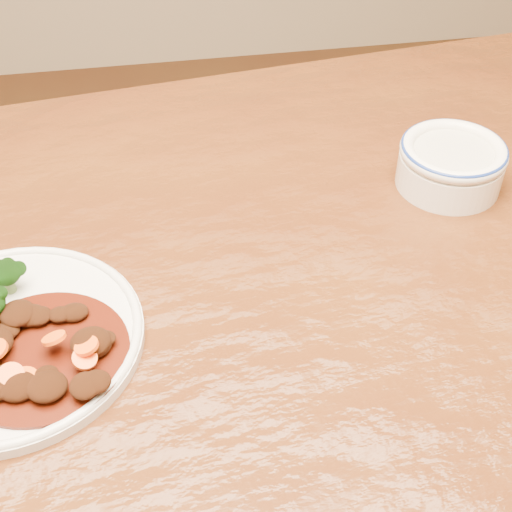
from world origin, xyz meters
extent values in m
cube|color=#50280E|center=(0.00, 0.00, 0.73)|extent=(1.60, 1.08, 0.04)
cylinder|color=silver|center=(-0.18, 0.01, 0.76)|extent=(0.23, 0.23, 0.01)
torus|color=silver|center=(-0.18, 0.01, 0.76)|extent=(0.23, 0.23, 0.01)
cylinder|color=#6C8F4A|center=(-0.18, 0.07, 0.77)|extent=(0.01, 0.01, 0.01)
ellipsoid|color=black|center=(-0.18, 0.07, 0.78)|extent=(0.03, 0.03, 0.02)
cylinder|color=#451207|center=(-0.15, -0.01, 0.76)|extent=(0.14, 0.14, 0.00)
ellipsoid|color=black|center=(-0.18, -0.04, 0.77)|extent=(0.02, 0.02, 0.01)
ellipsoid|color=black|center=(-0.14, -0.05, 0.77)|extent=(0.03, 0.03, 0.02)
ellipsoid|color=black|center=(-0.11, -0.06, 0.77)|extent=(0.02, 0.03, 0.01)
ellipsoid|color=black|center=(-0.09, -0.01, 0.77)|extent=(0.02, 0.02, 0.01)
ellipsoid|color=black|center=(-0.12, 0.02, 0.77)|extent=(0.03, 0.02, 0.01)
ellipsoid|color=black|center=(-0.16, 0.03, 0.77)|extent=(0.03, 0.02, 0.01)
ellipsoid|color=black|center=(-0.10, -0.02, 0.77)|extent=(0.03, 0.03, 0.02)
ellipsoid|color=black|center=(-0.14, -0.04, 0.77)|extent=(0.02, 0.02, 0.01)
ellipsoid|color=black|center=(-0.16, -0.05, 0.77)|extent=(0.03, 0.03, 0.02)
ellipsoid|color=black|center=(-0.15, 0.02, 0.77)|extent=(0.02, 0.02, 0.01)
ellipsoid|color=black|center=(-0.10, -0.06, 0.77)|extent=(0.02, 0.02, 0.01)
ellipsoid|color=black|center=(-0.13, 0.02, 0.77)|extent=(0.02, 0.02, 0.01)
ellipsoid|color=black|center=(-0.11, -0.02, 0.77)|extent=(0.03, 0.03, 0.02)
ellipsoid|color=black|center=(-0.18, 0.01, 0.77)|extent=(0.02, 0.02, 0.01)
ellipsoid|color=black|center=(-0.17, 0.03, 0.77)|extent=(0.03, 0.03, 0.01)
cylinder|color=#F8510D|center=(-0.11, -0.03, 0.78)|extent=(0.03, 0.03, 0.01)
cylinder|color=#F8510D|center=(-0.11, -0.03, 0.77)|extent=(0.03, 0.02, 0.01)
cylinder|color=#F8510D|center=(-0.13, -0.01, 0.78)|extent=(0.02, 0.02, 0.02)
cylinder|color=#F8510D|center=(-0.17, -0.04, 0.78)|extent=(0.03, 0.03, 0.01)
cylinder|color=#F8510D|center=(-0.16, -0.04, 0.77)|extent=(0.03, 0.03, 0.01)
cylinder|color=white|center=(0.28, 0.17, 0.77)|extent=(0.11, 0.11, 0.04)
cylinder|color=beige|center=(0.28, 0.17, 0.79)|extent=(0.09, 0.09, 0.01)
torus|color=white|center=(0.28, 0.17, 0.79)|extent=(0.11, 0.11, 0.02)
torus|color=navy|center=(0.28, 0.17, 0.80)|extent=(0.11, 0.11, 0.01)
camera|label=1|loc=(-0.04, -0.42, 1.22)|focal=50.00mm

